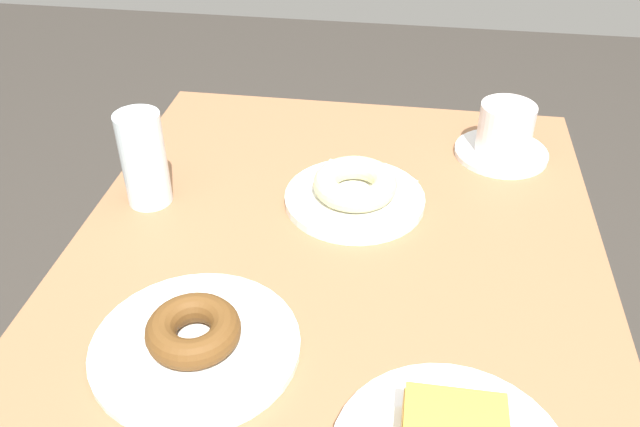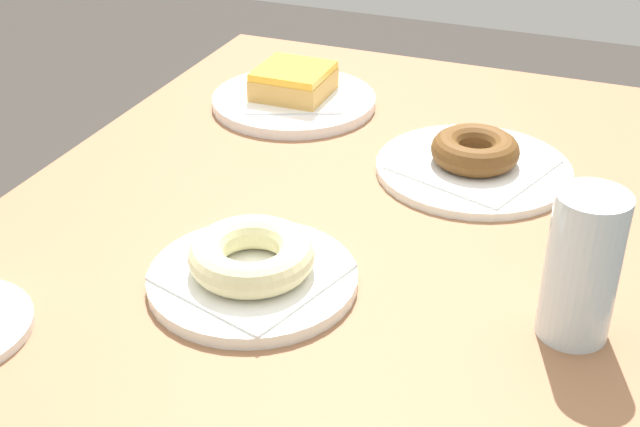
# 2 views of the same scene
# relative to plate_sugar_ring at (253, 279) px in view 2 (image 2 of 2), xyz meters

# --- Properties ---
(table) EXTENTS (0.98, 0.71, 0.77)m
(table) POSITION_rel_plate_sugar_ring_xyz_m (-0.17, 0.01, -0.09)
(table) COLOR #8C5E3F
(table) RESTS_ON ground_plane
(plate_sugar_ring) EXTENTS (0.20, 0.20, 0.01)m
(plate_sugar_ring) POSITION_rel_plate_sugar_ring_xyz_m (0.00, 0.00, 0.00)
(plate_sugar_ring) COLOR white
(plate_sugar_ring) RESTS_ON table
(napkin_sugar_ring) EXTENTS (0.18, 0.18, 0.00)m
(napkin_sugar_ring) POSITION_rel_plate_sugar_ring_xyz_m (0.00, 0.00, 0.01)
(napkin_sugar_ring) COLOR white
(napkin_sugar_ring) RESTS_ON plate_sugar_ring
(donut_sugar_ring) EXTENTS (0.12, 0.12, 0.03)m
(donut_sugar_ring) POSITION_rel_plate_sugar_ring_xyz_m (0.00, 0.00, 0.03)
(donut_sugar_ring) COLOR beige
(donut_sugar_ring) RESTS_ON napkin_sugar_ring
(plate_glazed_square) EXTENTS (0.23, 0.23, 0.01)m
(plate_glazed_square) POSITION_rel_plate_sugar_ring_xyz_m (-0.41, -0.13, 0.00)
(plate_glazed_square) COLOR white
(plate_glazed_square) RESTS_ON table
(napkin_glazed_square) EXTENTS (0.17, 0.17, 0.00)m
(napkin_glazed_square) POSITION_rel_plate_sugar_ring_xyz_m (-0.41, -0.13, 0.01)
(napkin_glazed_square) COLOR white
(napkin_glazed_square) RESTS_ON plate_glazed_square
(donut_glazed_square) EXTENTS (0.10, 0.10, 0.04)m
(donut_glazed_square) POSITION_rel_plate_sugar_ring_xyz_m (-0.41, -0.13, 0.03)
(donut_glazed_square) COLOR tan
(donut_glazed_square) RESTS_ON napkin_glazed_square
(plate_chocolate_ring) EXTENTS (0.23, 0.23, 0.01)m
(plate_chocolate_ring) POSITION_rel_plate_sugar_ring_xyz_m (-0.31, 0.14, -0.00)
(plate_chocolate_ring) COLOR white
(plate_chocolate_ring) RESTS_ON table
(napkin_chocolate_ring) EXTENTS (0.20, 0.20, 0.00)m
(napkin_chocolate_ring) POSITION_rel_plate_sugar_ring_xyz_m (-0.31, 0.14, 0.01)
(napkin_chocolate_ring) COLOR white
(napkin_chocolate_ring) RESTS_ON plate_chocolate_ring
(donut_chocolate_ring) EXTENTS (0.10, 0.10, 0.03)m
(donut_chocolate_ring) POSITION_rel_plate_sugar_ring_xyz_m (-0.31, 0.14, 0.02)
(donut_chocolate_ring) COLOR brown
(donut_chocolate_ring) RESTS_ON napkin_chocolate_ring
(water_glass) EXTENTS (0.06, 0.06, 0.14)m
(water_glass) POSITION_rel_plate_sugar_ring_xyz_m (-0.04, 0.30, 0.06)
(water_glass) COLOR silver
(water_glass) RESTS_ON table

